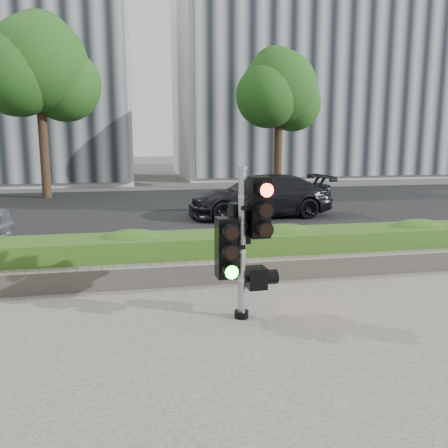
# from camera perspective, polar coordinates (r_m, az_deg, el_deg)

# --- Properties ---
(ground) EXTENTS (120.00, 120.00, 0.00)m
(ground) POSITION_cam_1_polar(r_m,az_deg,el_deg) (6.12, 1.05, -12.48)
(ground) COLOR #51514C
(ground) RESTS_ON ground
(road) EXTENTS (60.00, 13.00, 0.02)m
(road) POSITION_cam_1_polar(r_m,az_deg,el_deg) (15.74, -6.72, 1.55)
(road) COLOR black
(road) RESTS_ON ground
(curb) EXTENTS (60.00, 0.25, 0.12)m
(curb) POSITION_cam_1_polar(r_m,az_deg,el_deg) (9.04, -3.21, -4.54)
(curb) COLOR gray
(curb) RESTS_ON ground
(stone_wall) EXTENTS (12.00, 0.32, 0.34)m
(stone_wall) POSITION_cam_1_polar(r_m,az_deg,el_deg) (7.81, -1.92, -5.84)
(stone_wall) COLOR gray
(stone_wall) RESTS_ON sidewalk
(hedge) EXTENTS (12.00, 1.00, 0.68)m
(hedge) POSITION_cam_1_polar(r_m,az_deg,el_deg) (8.39, -2.65, -3.52)
(hedge) COLOR olive
(hedge) RESTS_ON sidewalk
(building_right) EXTENTS (18.00, 10.00, 12.00)m
(building_right) POSITION_cam_1_polar(r_m,az_deg,el_deg) (33.07, 10.94, 16.35)
(building_right) COLOR #B7B7B2
(building_right) RESTS_ON ground
(tree_left) EXTENTS (4.61, 4.03, 7.34)m
(tree_left) POSITION_cam_1_polar(r_m,az_deg,el_deg) (20.52, -21.41, 17.06)
(tree_left) COLOR black
(tree_left) RESTS_ON ground
(tree_right) EXTENTS (4.10, 3.58, 6.53)m
(tree_right) POSITION_cam_1_polar(r_m,az_deg,el_deg) (22.20, 6.59, 15.63)
(tree_right) COLOR black
(tree_right) RESTS_ON ground
(traffic_signal) EXTENTS (0.70, 0.52, 1.99)m
(traffic_signal) POSITION_cam_1_polar(r_m,az_deg,el_deg) (6.11, 2.34, -1.39)
(traffic_signal) COLOR black
(traffic_signal) RESTS_ON sidewalk
(car_dark) EXTENTS (4.51, 2.13, 1.27)m
(car_dark) POSITION_cam_1_polar(r_m,az_deg,el_deg) (14.39, 4.36, 3.38)
(car_dark) COLOR black
(car_dark) RESTS_ON road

